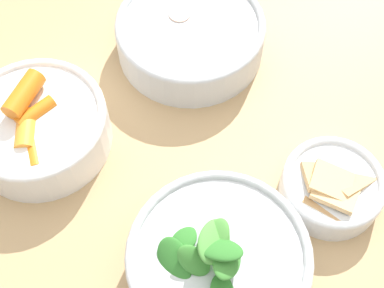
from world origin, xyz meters
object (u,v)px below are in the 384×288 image
bowl_beans_hotdog (190,37)px  bowl_cookies (332,186)px  bowl_greens (217,263)px  bowl_carrots (37,127)px

bowl_beans_hotdog → bowl_cookies: (-0.00, -0.26, -0.00)m
bowl_beans_hotdog → bowl_cookies: size_ratio=1.69×
bowl_greens → bowl_beans_hotdog: bowl_greens is taller
bowl_carrots → bowl_beans_hotdog: bearing=1.8°
bowl_greens → bowl_beans_hotdog: 0.30m
bowl_cookies → bowl_carrots: bearing=131.0°
bowl_greens → bowl_cookies: size_ratio=1.61×
bowl_carrots → bowl_beans_hotdog: 0.22m
bowl_beans_hotdog → bowl_cookies: bowl_beans_hotdog is taller
bowl_carrots → bowl_greens: 0.26m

